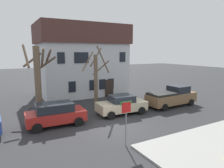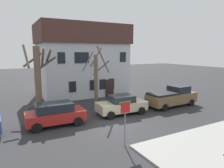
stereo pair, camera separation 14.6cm
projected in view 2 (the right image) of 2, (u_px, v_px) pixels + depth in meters
name	position (u px, v px, depth m)	size (l,w,h in m)	color
ground_plane	(115.00, 126.00, 14.98)	(120.00, 120.00, 0.00)	#2D2D30
building_main	(82.00, 59.00, 25.94)	(10.92, 6.92, 8.78)	silver
tree_bare_near	(38.00, 76.00, 17.62)	(2.74, 2.62, 6.08)	brown
tree_bare_mid	(96.00, 78.00, 19.67)	(2.69, 2.65, 6.01)	brown
car_red_wagon	(55.00, 114.00, 15.07)	(4.34, 2.25, 1.71)	#AD231E
car_beige_sedan	(121.00, 105.00, 17.83)	(4.46, 2.29, 1.68)	#C6B793
pickup_truck_brown	(172.00, 97.00, 20.38)	(5.50, 2.31, 2.01)	brown
street_sign_pole	(125.00, 115.00, 11.52)	(0.76, 0.07, 2.68)	slate
bicycle_leaning	(38.00, 110.00, 17.77)	(1.73, 0.37, 1.03)	black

